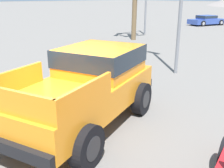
# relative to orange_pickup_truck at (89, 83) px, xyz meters

# --- Properties ---
(ground_plane) EXTENTS (320.00, 320.00, 0.00)m
(ground_plane) POSITION_rel_orange_pickup_truck_xyz_m (-0.24, -0.61, -1.10)
(ground_plane) COLOR slate
(orange_pickup_truck) EXTENTS (3.53, 5.22, 1.92)m
(orange_pickup_truck) POSITION_rel_orange_pickup_truck_xyz_m (0.00, 0.00, 0.00)
(orange_pickup_truck) COLOR orange
(orange_pickup_truck) RESTS_ON ground_plane
(parked_car_blue) EXTENTS (2.94, 4.67, 1.11)m
(parked_car_blue) POSITION_rel_orange_pickup_truck_xyz_m (-10.45, 24.94, -0.52)
(parked_car_blue) COLOR #334C9E
(parked_car_blue) RESTS_ON ground_plane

